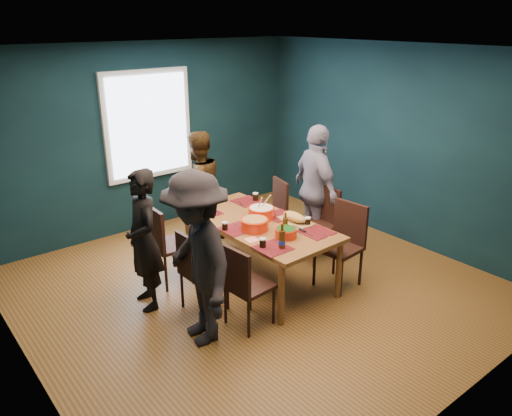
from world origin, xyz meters
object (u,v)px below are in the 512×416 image
at_px(chair_left_near, 243,281).
at_px(chair_right_far, 274,207).
at_px(bowl_herbs, 286,232).
at_px(cutting_board, 294,218).
at_px(chair_left_mid, 197,267).
at_px(person_near_left, 197,260).
at_px(chair_left_far, 164,239).
at_px(bowl_dumpling, 261,212).
at_px(bowl_salad, 254,224).
at_px(chair_right_near, 344,238).
at_px(person_far_left, 144,240).
at_px(chair_right_mid, 321,217).
at_px(person_right, 316,189).
at_px(person_back, 198,188).
at_px(dining_table, 259,228).

xyz_separation_m(chair_left_near, chair_right_far, (1.59, 1.37, 0.00)).
distance_m(bowl_herbs, cutting_board, 0.43).
height_order(chair_left_mid, person_near_left, person_near_left).
xyz_separation_m(chair_left_near, cutting_board, (1.08, 0.42, 0.27)).
bearing_deg(person_near_left, chair_left_near, 85.86).
distance_m(chair_left_far, bowl_dumpling, 1.19).
bearing_deg(cutting_board, bowl_salad, 174.13).
relative_size(chair_left_near, cutting_board, 1.64).
height_order(chair_right_near, person_far_left, person_far_left).
relative_size(chair_right_near, person_near_left, 0.58).
relative_size(chair_left_mid, person_far_left, 0.59).
distance_m(chair_right_mid, person_right, 0.40).
bearing_deg(person_near_left, chair_right_near, 97.10).
relative_size(chair_right_far, bowl_dumpling, 2.88).
xyz_separation_m(chair_left_far, chair_right_mid, (1.94, -0.65, -0.01)).
bearing_deg(person_back, chair_left_near, 66.96).
bearing_deg(cutting_board, chair_left_near, -150.35).
bearing_deg(cutting_board, chair_right_near, -38.78).
xyz_separation_m(bowl_herbs, cutting_board, (0.36, 0.25, -0.00)).
bearing_deg(chair_right_far, chair_left_near, -124.94).
relative_size(chair_left_far, bowl_dumpling, 3.10).
height_order(chair_right_far, person_right, person_right).
bearing_deg(dining_table, chair_left_mid, -172.54).
bearing_deg(cutting_board, chair_right_mid, 25.99).
xyz_separation_m(chair_left_far, chair_left_mid, (-0.04, -0.76, -0.04)).
bearing_deg(chair_right_mid, cutting_board, -160.27).
bearing_deg(chair_right_far, person_back, 151.24).
bearing_deg(chair_left_near, person_right, 19.76).
bearing_deg(dining_table, person_far_left, 165.12).
distance_m(dining_table, chair_left_far, 1.11).
bearing_deg(person_far_left, person_back, 137.74).
height_order(chair_right_mid, person_far_left, person_far_left).
height_order(chair_right_mid, person_right, person_right).
height_order(bowl_herbs, cutting_board, cutting_board).
xyz_separation_m(chair_left_far, chair_left_near, (0.16, -1.30, -0.04)).
distance_m(person_back, bowl_salad, 1.56).
bearing_deg(chair_right_near, dining_table, 130.25).
bearing_deg(person_back, person_near_left, 55.63).
relative_size(chair_right_far, person_far_left, 0.59).
bearing_deg(chair_left_near, bowl_herbs, 8.41).
bearing_deg(person_right, person_back, 58.16).
relative_size(chair_left_near, bowl_salad, 2.88).
relative_size(person_right, person_near_left, 0.99).
distance_m(chair_right_far, bowl_herbs, 1.50).
xyz_separation_m(chair_right_mid, bowl_salad, (-1.19, -0.10, 0.26)).
xyz_separation_m(person_right, cutting_board, (-0.81, -0.46, -0.06)).
bearing_deg(person_right, bowl_herbs, 137.69).
height_order(dining_table, cutting_board, cutting_board).
height_order(chair_right_far, person_far_left, person_far_left).
xyz_separation_m(chair_left_far, bowl_herbs, (0.89, -1.12, 0.23)).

